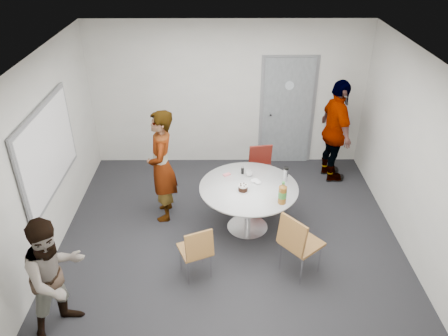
{
  "coord_description": "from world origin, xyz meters",
  "views": [
    {
      "loc": [
        -0.13,
        -5.01,
        4.22
      ],
      "look_at": [
        -0.09,
        0.25,
        1.13
      ],
      "focal_mm": 35.0,
      "sensor_mm": 36.0,
      "label": 1
    }
  ],
  "objects_px": {
    "person_main": "(162,166)",
    "person_right": "(336,132)",
    "door": "(287,112)",
    "whiteboard": "(48,150)",
    "chair_near_left": "(197,249)",
    "chair_far": "(262,166)",
    "chair_near_right": "(297,240)",
    "person_left": "(56,277)",
    "table": "(251,193)"
  },
  "relations": [
    {
      "from": "person_main",
      "to": "person_right",
      "type": "height_order",
      "value": "person_right"
    },
    {
      "from": "door",
      "to": "whiteboard",
      "type": "relative_size",
      "value": 1.12
    },
    {
      "from": "chair_near_left",
      "to": "chair_far",
      "type": "height_order",
      "value": "chair_far"
    },
    {
      "from": "chair_near_left",
      "to": "person_main",
      "type": "bearing_deg",
      "value": 89.62
    },
    {
      "from": "chair_near_right",
      "to": "person_left",
      "type": "bearing_deg",
      "value": -113.24
    },
    {
      "from": "table",
      "to": "person_main",
      "type": "bearing_deg",
      "value": 164.53
    },
    {
      "from": "whiteboard",
      "to": "person_left",
      "type": "xyz_separation_m",
      "value": [
        0.51,
        -1.68,
        -0.69
      ]
    },
    {
      "from": "chair_far",
      "to": "person_right",
      "type": "distance_m",
      "value": 1.45
    },
    {
      "from": "chair_near_right",
      "to": "person_main",
      "type": "distance_m",
      "value": 2.34
    },
    {
      "from": "table",
      "to": "person_left",
      "type": "height_order",
      "value": "person_left"
    },
    {
      "from": "person_main",
      "to": "person_right",
      "type": "distance_m",
      "value": 3.11
    },
    {
      "from": "chair_near_right",
      "to": "person_left",
      "type": "distance_m",
      "value": 2.92
    },
    {
      "from": "person_main",
      "to": "person_right",
      "type": "bearing_deg",
      "value": 107.47
    },
    {
      "from": "chair_far",
      "to": "person_right",
      "type": "height_order",
      "value": "person_right"
    },
    {
      "from": "chair_near_right",
      "to": "chair_far",
      "type": "xyz_separation_m",
      "value": [
        -0.29,
        2.02,
        -0.06
      ]
    },
    {
      "from": "door",
      "to": "chair_far",
      "type": "bearing_deg",
      "value": -115.95
    },
    {
      "from": "person_left",
      "to": "door",
      "type": "bearing_deg",
      "value": -0.88
    },
    {
      "from": "whiteboard",
      "to": "person_main",
      "type": "height_order",
      "value": "whiteboard"
    },
    {
      "from": "door",
      "to": "person_main",
      "type": "xyz_separation_m",
      "value": [
        -2.13,
        -1.78,
        -0.13
      ]
    },
    {
      "from": "table",
      "to": "person_right",
      "type": "distance_m",
      "value": 2.18
    },
    {
      "from": "chair_near_left",
      "to": "chair_far",
      "type": "bearing_deg",
      "value": 41.4
    },
    {
      "from": "whiteboard",
      "to": "person_right",
      "type": "height_order",
      "value": "whiteboard"
    },
    {
      "from": "whiteboard",
      "to": "chair_near_right",
      "type": "relative_size",
      "value": 2.0
    },
    {
      "from": "chair_far",
      "to": "chair_near_right",
      "type": "bearing_deg",
      "value": 89.47
    },
    {
      "from": "table",
      "to": "chair_far",
      "type": "xyz_separation_m",
      "value": [
        0.25,
        1.04,
        -0.14
      ]
    },
    {
      "from": "door",
      "to": "person_left",
      "type": "xyz_separation_m",
      "value": [
        -3.05,
        -3.96,
        -0.26
      ]
    },
    {
      "from": "chair_near_right",
      "to": "chair_near_left",
      "type": "bearing_deg",
      "value": -127.26
    },
    {
      "from": "chair_near_right",
      "to": "whiteboard",
      "type": "bearing_deg",
      "value": -144.1
    },
    {
      "from": "door",
      "to": "person_left",
      "type": "relative_size",
      "value": 1.39
    },
    {
      "from": "person_left",
      "to": "chair_near_left",
      "type": "bearing_deg",
      "value": -26.27
    },
    {
      "from": "door",
      "to": "chair_far",
      "type": "relative_size",
      "value": 2.48
    },
    {
      "from": "chair_near_left",
      "to": "chair_near_right",
      "type": "xyz_separation_m",
      "value": [
        1.29,
        0.05,
        0.09
      ]
    },
    {
      "from": "chair_near_right",
      "to": "person_left",
      "type": "xyz_separation_m",
      "value": [
        -2.8,
        -0.82,
        0.18
      ]
    },
    {
      "from": "door",
      "to": "whiteboard",
      "type": "height_order",
      "value": "door"
    },
    {
      "from": "table",
      "to": "chair_near_left",
      "type": "xyz_separation_m",
      "value": [
        -0.75,
        -1.04,
        -0.16
      ]
    },
    {
      "from": "door",
      "to": "chair_near_right",
      "type": "xyz_separation_m",
      "value": [
        -0.25,
        -3.14,
        -0.44
      ]
    },
    {
      "from": "whiteboard",
      "to": "chair_near_left",
      "type": "height_order",
      "value": "whiteboard"
    },
    {
      "from": "whiteboard",
      "to": "person_main",
      "type": "distance_m",
      "value": 1.61
    },
    {
      "from": "table",
      "to": "whiteboard",
      "type": "bearing_deg",
      "value": -177.35
    },
    {
      "from": "table",
      "to": "door",
      "type": "bearing_deg",
      "value": 69.82
    },
    {
      "from": "table",
      "to": "chair_far",
      "type": "distance_m",
      "value": 1.07
    },
    {
      "from": "table",
      "to": "person_left",
      "type": "xyz_separation_m",
      "value": [
        -2.26,
        -1.81,
        0.11
      ]
    },
    {
      "from": "whiteboard",
      "to": "chair_near_right",
      "type": "xyz_separation_m",
      "value": [
        3.31,
        -0.86,
        -0.87
      ]
    },
    {
      "from": "door",
      "to": "chair_near_left",
      "type": "relative_size",
      "value": 2.6
    },
    {
      "from": "table",
      "to": "chair_near_right",
      "type": "xyz_separation_m",
      "value": [
        0.54,
        -0.99,
        -0.07
      ]
    },
    {
      "from": "whiteboard",
      "to": "chair_near_left",
      "type": "xyz_separation_m",
      "value": [
        2.02,
        -0.91,
        -0.96
      ]
    },
    {
      "from": "person_main",
      "to": "person_right",
      "type": "xyz_separation_m",
      "value": [
        2.89,
        1.13,
        0.03
      ]
    },
    {
      "from": "table",
      "to": "person_left",
      "type": "bearing_deg",
      "value": -141.34
    },
    {
      "from": "chair_far",
      "to": "person_left",
      "type": "height_order",
      "value": "person_left"
    },
    {
      "from": "chair_near_left",
      "to": "person_right",
      "type": "bearing_deg",
      "value": 24.78
    }
  ]
}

